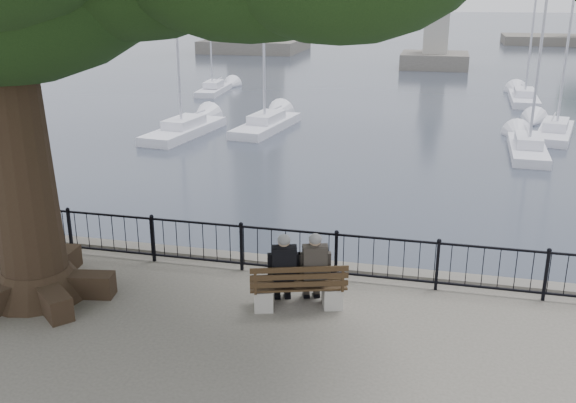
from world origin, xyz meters
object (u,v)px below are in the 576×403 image
(person_left, at_px, (284,272))
(bench, at_px, (298,292))
(person_right, at_px, (314,271))
(lion_monument, at_px, (436,43))

(person_left, bearing_deg, bench, -3.64)
(person_right, bearing_deg, lion_monument, 88.56)
(person_left, relative_size, person_right, 1.00)
(bench, xyz_separation_m, person_left, (-0.28, 0.02, 0.36))
(bench, distance_m, person_right, 0.48)
(bench, relative_size, person_left, 1.25)
(person_left, height_order, person_right, same)
(person_right, bearing_deg, bench, -143.44)
(bench, bearing_deg, person_right, 36.56)
(lion_monument, bearing_deg, person_right, -91.44)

